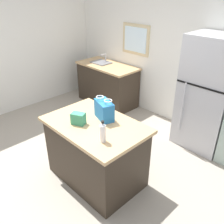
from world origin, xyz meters
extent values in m
plane|color=#9E9384|center=(0.00, 0.00, 0.00)|extent=(6.15, 6.15, 0.00)
cube|color=silver|center=(0.00, 2.26, 1.27)|extent=(5.13, 0.10, 2.54)
cube|color=#CCB78C|center=(-0.91, 2.21, 1.44)|extent=(0.68, 0.04, 0.60)
cube|color=white|center=(-0.91, 2.19, 1.44)|extent=(0.56, 0.02, 0.48)
cube|color=#33281E|center=(0.30, 0.05, 0.42)|extent=(1.22, 0.79, 0.84)
cube|color=tan|center=(0.30, 0.05, 0.86)|extent=(1.30, 0.87, 0.04)
cube|color=#B7B7BC|center=(0.88, 1.87, 0.91)|extent=(0.78, 0.62, 1.81)
cube|color=black|center=(0.88, 1.55, 1.12)|extent=(0.76, 0.01, 0.02)
cylinder|color=#B7B7BC|center=(0.67, 1.53, 0.73)|extent=(0.02, 0.02, 0.82)
cube|color=#33281E|center=(-1.39, 1.86, 0.42)|extent=(1.34, 0.64, 0.85)
cube|color=tan|center=(-1.39, 1.86, 0.87)|extent=(1.38, 0.68, 0.04)
cube|color=slate|center=(-1.59, 1.86, 0.84)|extent=(0.40, 0.32, 0.14)
cylinder|color=#B7B7BC|center=(-1.59, 2.00, 0.98)|extent=(0.03, 0.03, 0.18)
cylinder|color=#B7B7BC|center=(-1.59, 1.93, 1.06)|extent=(0.02, 0.14, 0.02)
cube|color=#236BAD|center=(0.29, 0.22, 1.01)|extent=(0.33, 0.25, 0.24)
torus|color=white|center=(0.21, 0.22, 1.17)|extent=(0.13, 0.13, 0.01)
torus|color=white|center=(0.36, 0.22, 1.17)|extent=(0.13, 0.13, 0.01)
cube|color=#388E66|center=(0.16, -0.10, 0.96)|extent=(0.20, 0.17, 0.15)
cylinder|color=white|center=(0.66, -0.14, 0.99)|extent=(0.07, 0.07, 0.21)
cone|color=white|center=(0.66, -0.14, 1.11)|extent=(0.06, 0.06, 0.03)
cylinder|color=black|center=(0.66, -0.14, 1.13)|extent=(0.03, 0.03, 0.02)
camera|label=1|loc=(2.31, -1.62, 2.43)|focal=38.82mm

